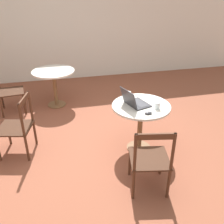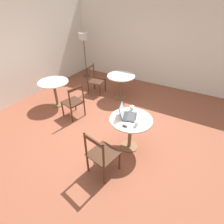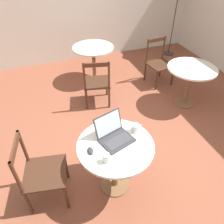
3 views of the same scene
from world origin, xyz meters
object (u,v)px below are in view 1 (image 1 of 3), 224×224
cafe_table_near (141,114)px  cafe_table_mid (54,77)px  chair_near_left (150,160)px  laptop (135,102)px  chair_mid_back (8,91)px  mug (128,95)px  chair_far_front (18,127)px  drinking_glass (158,106)px  mouse (148,113)px

cafe_table_near → cafe_table_mid: 2.18m
chair_near_left → laptop: size_ratio=2.15×
cafe_table_near → chair_mid_back: bearing=49.6°
cafe_table_mid → mug: (-1.55, -1.05, 0.18)m
cafe_table_near → chair_mid_back: 2.68m
chair_near_left → mug: 1.16m
cafe_table_near → laptop: laptop is taller
chair_far_front → drinking_glass: chair_far_front is taller
chair_mid_back → chair_far_front: (-1.42, -0.31, 0.00)m
laptop → mug: bearing=5.4°
chair_mid_back → mouse: 2.88m
chair_near_left → mug: chair_near_left is taller
cafe_table_mid → mouse: (-2.11, -1.17, 0.15)m
mug → drinking_glass: drinking_glass is taller
chair_near_left → drinking_glass: (0.66, -0.33, 0.35)m
chair_near_left → chair_mid_back: bearing=36.3°
cafe_table_mid → chair_near_left: chair_near_left is taller
cafe_table_near → laptop: bearing=77.7°
cafe_table_mid → drinking_glass: size_ratio=8.35×
chair_mid_back → chair_far_front: bearing=-167.9°
laptop → cafe_table_near: bearing=-102.3°
cafe_table_near → chair_near_left: bearing=168.9°
chair_far_front → laptop: laptop is taller
cafe_table_near → drinking_glass: bearing=-133.3°
cafe_table_mid → laptop: (-1.82, -1.08, 0.19)m
laptop → drinking_glass: (-0.18, -0.26, -0.00)m
chair_near_left → chair_far_front: (1.13, 1.57, 0.00)m
cafe_table_near → laptop: size_ratio=1.98×
mouse → chair_far_front: bearing=71.2°
mug → chair_near_left: bearing=177.7°
chair_mid_back → cafe_table_mid: bearing=-83.4°
chair_mid_back → chair_far_front: 1.45m
cafe_table_mid → drinking_glass: bearing=-146.1°
chair_far_front → cafe_table_near: bearing=-100.3°
chair_far_front → laptop: (-0.29, -1.64, 0.35)m
drinking_glass → chair_mid_back: bearing=49.4°
cafe_table_mid → laptop: laptop is taller
chair_far_front → chair_mid_back: bearing=12.1°
chair_mid_back → drinking_glass: size_ratio=9.06×
cafe_table_near → chair_far_front: size_ratio=0.92×
cafe_table_mid → cafe_table_near: bearing=-147.5°
mouse → mug: 0.57m
cafe_table_mid → drinking_glass: (-2.00, -1.34, 0.18)m
chair_far_front → mouse: 1.86m
mug → mouse: bearing=-168.0°
chair_near_left → laptop: laptop is taller
chair_far_front → laptop: bearing=-100.2°
cafe_table_mid → mug: size_ratio=6.49×
mouse → drinking_glass: bearing=-56.6°
mug → drinking_glass: 0.53m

